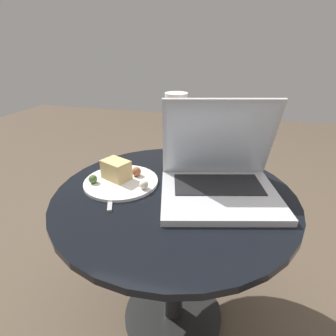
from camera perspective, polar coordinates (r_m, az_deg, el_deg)
The scene contains 6 objects.
ground_plane at distance 1.12m, azimuth 1.06°, elevation -29.16°, with size 6.00×6.00×0.00m, color brown.
table at distance 0.83m, azimuth 1.29°, elevation -13.08°, with size 0.68×0.68×0.53m.
laptop at distance 0.74m, azimuth 11.06°, elevation -1.53°, with size 0.37×0.33×0.26m.
beer_glass at distance 0.90m, azimuth 1.74°, elevation 8.49°, with size 0.07×0.07×0.24m.
snack_plate at distance 0.81m, azimuth -10.44°, elevation -1.98°, with size 0.22×0.22×0.07m.
fork at distance 0.78m, azimuth -12.25°, elevation -4.44°, with size 0.10×0.18×0.00m.
Camera 1 is at (0.16, -0.63, 0.91)m, focal length 28.00 mm.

